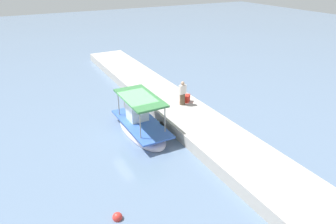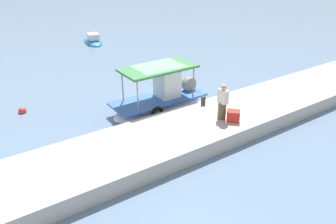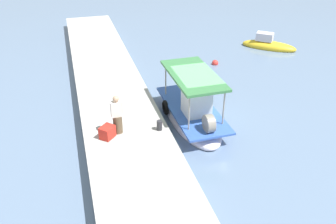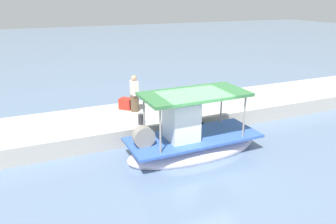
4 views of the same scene
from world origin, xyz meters
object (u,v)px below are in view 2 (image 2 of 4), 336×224
Objects in this scene: main_fishing_boat at (160,101)px; marker_buoy at (22,111)px; moored_boat_near at (93,41)px; cargo_crate at (233,116)px; fisherman_near_bollard at (222,103)px; mooring_bollard at (203,100)px.

marker_buoy is at bearing 148.93° from main_fishing_boat.
moored_boat_near is (2.64, 16.07, -0.36)m from main_fishing_boat.
moored_boat_near is (1.29, 20.30, -0.86)m from cargo_crate.
mooring_bollard is (0.30, 1.74, -0.57)m from fisherman_near_bollard.
fisherman_near_bollard is 19.92m from moored_boat_near.
fisherman_near_bollard is at bearing -73.94° from main_fishing_boat.
mooring_bollard is 1.03× the size of marker_buoy.
cargo_crate is 20.36m from moored_boat_near.
marker_buoy is at bearing -126.83° from moored_boat_near.
moored_boat_near is at bearing 85.99° from mooring_bollard.
moored_boat_near is at bearing 85.47° from fisherman_near_bollard.
moored_boat_near reaches higher than marker_buoy.
main_fishing_boat reaches higher than cargo_crate.
main_fishing_boat is 1.32× the size of moored_boat_near.
cargo_crate is (-0.02, -2.23, 0.04)m from mooring_bollard.
marker_buoy is (-7.85, 5.90, -0.88)m from mooring_bollard.
main_fishing_boat is 4.47m from cargo_crate.
fisherman_near_bollard is at bearing -94.53° from moored_boat_near.
cargo_crate is at bearing -93.64° from moored_boat_near.
cargo_crate is (0.28, -0.49, -0.53)m from fisherman_near_bollard.
fisherman_near_bollard is at bearing -99.89° from mooring_bollard.
mooring_bollard is at bearing -36.93° from marker_buoy.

